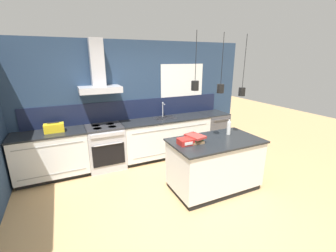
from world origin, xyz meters
name	(u,v)px	position (x,y,z in m)	size (l,w,h in m)	color
ground_plane	(172,202)	(0.00, 0.00, 0.00)	(16.00, 16.00, 0.00)	tan
wall_back	(131,99)	(-0.03, 2.00, 1.36)	(5.60, 2.10, 2.60)	navy
counter_run_left	(52,155)	(-1.72, 1.69, 0.46)	(1.31, 0.64, 0.91)	black
counter_run_sink	(166,137)	(0.68, 1.69, 0.46)	(2.06, 0.64, 1.26)	black
oven_range	(106,147)	(-0.71, 1.69, 0.46)	(0.73, 0.66, 0.91)	#B5B5BA
dishwasher	(213,130)	(2.00, 1.69, 0.46)	(0.60, 0.65, 0.91)	#4C4C51
kitchen_island	(214,164)	(0.86, 0.06, 0.46)	(1.55, 0.88, 0.91)	black
bottle_on_island	(229,128)	(1.24, 0.20, 1.04)	(0.07, 0.07, 0.30)	silver
book_stack	(195,138)	(0.49, 0.15, 0.97)	(0.28, 0.36, 0.12)	olive
red_supply_box	(186,141)	(0.29, 0.11, 0.96)	(0.23, 0.20, 0.10)	red
yellow_toolbox	(54,128)	(-1.61, 1.69, 0.99)	(0.34, 0.18, 0.19)	gold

